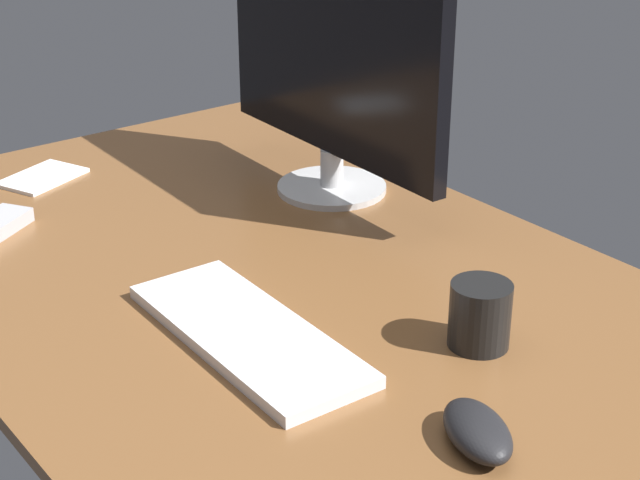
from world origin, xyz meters
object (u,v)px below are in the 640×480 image
(keyboard, at_px, (248,334))
(computer_mouse, at_px, (477,431))
(notepad, at_px, (42,177))
(monitor, at_px, (332,74))
(coffee_mug, at_px, (480,315))

(keyboard, relative_size, computer_mouse, 3.27)
(notepad, bearing_deg, keyboard, -1.72)
(monitor, distance_m, coffee_mug, 0.54)
(keyboard, height_order, coffee_mug, coffee_mug)
(keyboard, height_order, notepad, keyboard)
(monitor, height_order, notepad, monitor)
(computer_mouse, height_order, coffee_mug, coffee_mug)
(computer_mouse, relative_size, coffee_mug, 1.36)
(notepad, bearing_deg, monitor, 46.63)
(keyboard, distance_m, coffee_mug, 0.28)
(notepad, bearing_deg, coffee_mug, 13.11)
(computer_mouse, bearing_deg, notepad, -154.10)
(monitor, xyz_separation_m, coffee_mug, (0.50, -0.16, -0.16))
(monitor, height_order, coffee_mug, monitor)
(monitor, bearing_deg, notepad, -131.72)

